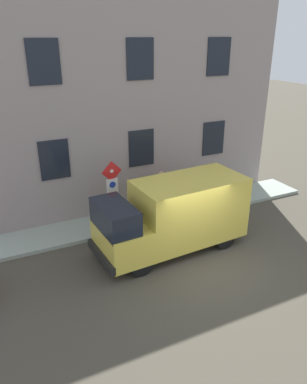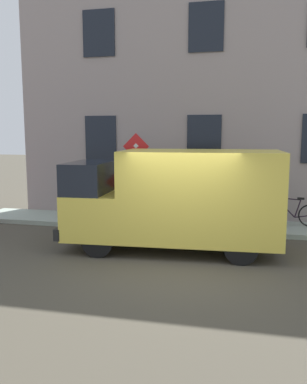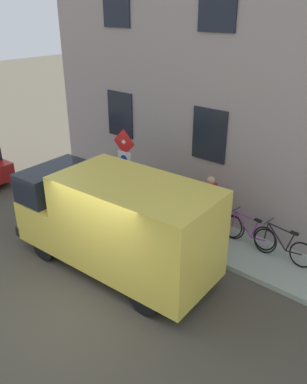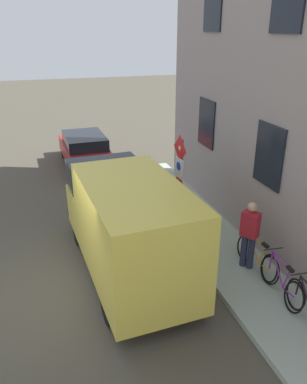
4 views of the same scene
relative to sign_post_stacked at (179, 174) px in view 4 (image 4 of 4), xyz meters
name	(u,v)px [view 4 (image 4 of 4)]	position (x,y,z in m)	size (l,w,h in m)	color
ground_plane	(84,286)	(-3.03, -1.86, -1.79)	(80.00, 80.00, 0.00)	#474236
sidewalk_slab	(228,258)	(0.68, -1.86, -1.72)	(1.76, 14.84, 0.14)	#99A798
building_facade	(291,88)	(1.90, -1.86, 2.50)	(0.75, 12.84, 8.58)	gray
sign_post_stacked	(179,174)	(0.00, 0.00, 0.00)	(0.16, 0.56, 2.65)	#474C47
delivery_van	(127,223)	(-1.89, -1.55, -0.46)	(2.30, 5.44, 2.50)	#E4CC4A
parked_hatchback	(85,149)	(-1.75, 6.75, -1.06)	(1.86, 4.05, 1.38)	#A51A19
bicycle_purple	(281,280)	(1.01, -3.61, -1.28)	(0.46, 1.72, 0.89)	black
bicycle_orange	(257,257)	(1.01, -2.63, -1.28)	(0.46, 1.71, 0.89)	black
pedestrian	(249,233)	(0.86, -2.43, -0.72)	(0.44, 0.48, 1.72)	#262B47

